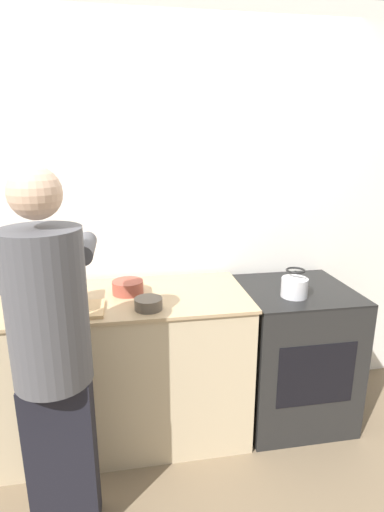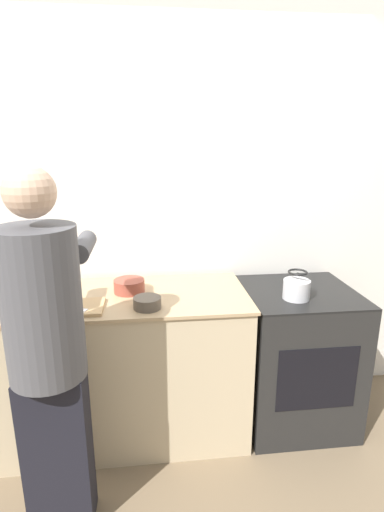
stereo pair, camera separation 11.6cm
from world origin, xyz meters
The scene contains 11 objects.
ground_plane centered at (0.00, 0.00, 0.00)m, with size 12.00×12.00×0.00m, color #7A664C.
wall_back centered at (0.00, 0.72, 1.30)m, with size 8.00×0.05×2.60m.
counter centered at (-0.35, 0.32, 0.46)m, with size 1.57×0.67×0.91m.
oven centered at (0.79, 0.33, 0.44)m, with size 0.67×0.66×0.89m.
person centered at (-0.58, -0.27, 0.91)m, with size 0.37×0.60×1.68m.
cutting_board centered at (-0.55, 0.15, 0.92)m, with size 0.34×0.23×0.02m.
knife centered at (-0.55, 0.12, 0.93)m, with size 0.19×0.12×0.01m.
kettle centered at (0.71, 0.21, 0.96)m, with size 0.15×0.15×0.17m.
bowl_prep centered at (-0.15, 0.12, 0.94)m, with size 0.15×0.15×0.06m.
bowl_mixing centered at (-0.25, 0.37, 0.95)m, with size 0.18×0.18×0.08m.
canister_jar centered at (-0.93, 0.50, 1.00)m, with size 0.14×0.14×0.18m.
Camera 2 is at (-0.14, -1.87, 1.76)m, focal length 28.00 mm.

